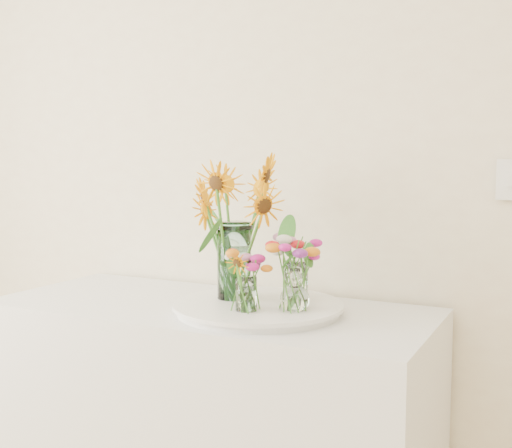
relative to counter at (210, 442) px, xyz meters
name	(u,v)px	position (x,y,z in m)	size (l,w,h in m)	color
counter	(210,442)	(0.00, 0.00, 0.00)	(1.40, 0.60, 0.90)	white
tray	(258,309)	(0.19, -0.02, 0.46)	(0.49, 0.49, 0.03)	white
mason_jar	(234,261)	(0.09, 0.01, 0.60)	(0.10, 0.10, 0.24)	#AFE8DB
sunflower_bouquet	(234,227)	(0.09, 0.01, 0.70)	(0.60, 0.60, 0.45)	orange
small_vase_a	(246,295)	(0.20, -0.13, 0.53)	(0.06, 0.06, 0.10)	white
wildflower_posy_a	(246,279)	(0.20, -0.13, 0.57)	(0.19, 0.19, 0.19)	orange
small_vase_b	(295,290)	(0.32, -0.05, 0.54)	(0.09, 0.09, 0.12)	white
wildflower_posy_b	(295,275)	(0.32, -0.05, 0.58)	(0.23, 0.23, 0.21)	orange
small_vase_c	(296,282)	(0.28, 0.05, 0.54)	(0.07, 0.07, 0.13)	white
wildflower_posy_c	(296,268)	(0.28, 0.05, 0.58)	(0.21, 0.21, 0.22)	orange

